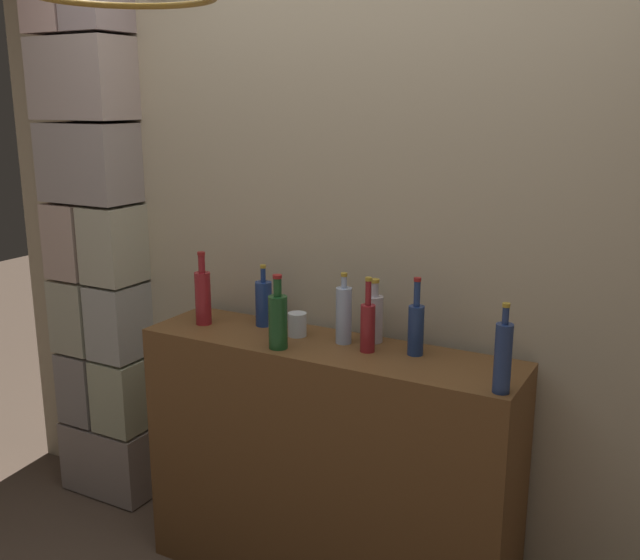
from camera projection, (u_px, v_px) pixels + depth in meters
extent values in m
cube|color=#BCAD8E|center=(360.00, 212.00, 2.70)|extent=(3.59, 0.08, 2.83)
cube|color=gray|center=(116.00, 454.00, 3.47)|extent=(0.44, 0.28, 0.33)
cube|color=gray|center=(93.00, 382.00, 3.43)|extent=(0.20, 0.28, 0.33)
cube|color=#B2B695|center=(128.00, 391.00, 3.33)|extent=(0.21, 0.28, 0.33)
cube|color=#B1B097|center=(87.00, 312.00, 3.35)|extent=(0.21, 0.28, 0.33)
cube|color=#AFAFA8|center=(123.00, 319.00, 3.25)|extent=(0.20, 0.28, 0.33)
cube|color=#C3A89A|center=(81.00, 239.00, 3.27)|extent=(0.20, 0.28, 0.33)
cube|color=#BAB79D|center=(118.00, 243.00, 3.16)|extent=(0.21, 0.28, 0.33)
cube|color=#A39894|center=(94.00, 162.00, 3.13)|extent=(0.41, 0.28, 0.33)
cube|color=#B7A59D|center=(87.00, 79.00, 3.05)|extent=(0.43, 0.28, 0.33)
cube|color=brown|center=(326.00, 468.00, 2.70)|extent=(1.41, 0.36, 0.97)
cylinder|color=navy|center=(503.00, 359.00, 2.14)|extent=(0.05, 0.05, 0.21)
cylinder|color=navy|center=(506.00, 316.00, 2.11)|extent=(0.02, 0.02, 0.05)
cylinder|color=#B7932D|center=(506.00, 305.00, 2.10)|extent=(0.02, 0.02, 0.01)
cylinder|color=#A2B5D5|center=(344.00, 316.00, 2.59)|extent=(0.06, 0.06, 0.20)
cylinder|color=#A2B5D5|center=(344.00, 282.00, 2.56)|extent=(0.02, 0.02, 0.04)
cylinder|color=#B7932D|center=(344.00, 275.00, 2.55)|extent=(0.02, 0.02, 0.01)
cylinder|color=maroon|center=(203.00, 298.00, 2.80)|extent=(0.06, 0.06, 0.21)
cylinder|color=maroon|center=(202.00, 264.00, 2.77)|extent=(0.03, 0.03, 0.07)
cylinder|color=maroon|center=(201.00, 254.00, 2.76)|extent=(0.03, 0.03, 0.01)
cylinder|color=maroon|center=(368.00, 328.00, 2.50)|extent=(0.05, 0.05, 0.17)
cylinder|color=maroon|center=(368.00, 293.00, 2.47)|extent=(0.02, 0.02, 0.09)
cylinder|color=#B7932D|center=(369.00, 279.00, 2.46)|extent=(0.02, 0.02, 0.01)
cylinder|color=navy|center=(416.00, 330.00, 2.47)|extent=(0.06, 0.06, 0.17)
cylinder|color=navy|center=(417.00, 294.00, 2.44)|extent=(0.02, 0.02, 0.09)
cylinder|color=maroon|center=(418.00, 279.00, 2.43)|extent=(0.03, 0.03, 0.01)
cylinder|color=navy|center=(264.00, 304.00, 2.79)|extent=(0.06, 0.06, 0.17)
cylinder|color=navy|center=(263.00, 275.00, 2.76)|extent=(0.02, 0.02, 0.06)
cylinder|color=#B7932D|center=(263.00, 266.00, 2.75)|extent=(0.02, 0.02, 0.01)
cylinder|color=#1A4C23|center=(278.00, 322.00, 2.53)|extent=(0.07, 0.07, 0.19)
cylinder|color=#1A4C23|center=(277.00, 287.00, 2.50)|extent=(0.03, 0.03, 0.06)
cylinder|color=maroon|center=(277.00, 276.00, 2.49)|extent=(0.03, 0.03, 0.01)
cylinder|color=#BCB5BE|center=(374.00, 319.00, 2.60)|extent=(0.06, 0.06, 0.17)
cylinder|color=#BCB5BE|center=(375.00, 289.00, 2.57)|extent=(0.03, 0.03, 0.05)
cylinder|color=#B7932D|center=(375.00, 281.00, 2.57)|extent=(0.03, 0.03, 0.01)
cylinder|color=silver|center=(297.00, 324.00, 2.68)|extent=(0.07, 0.07, 0.09)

